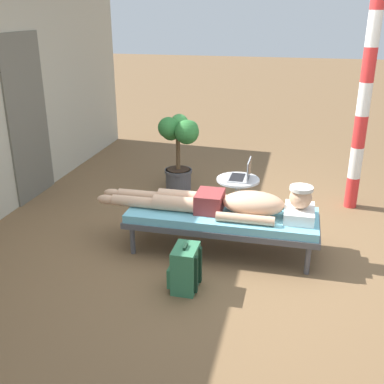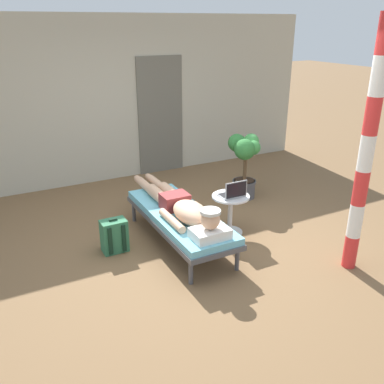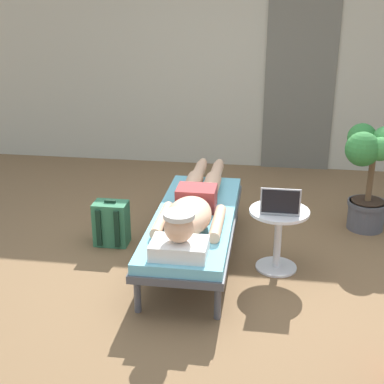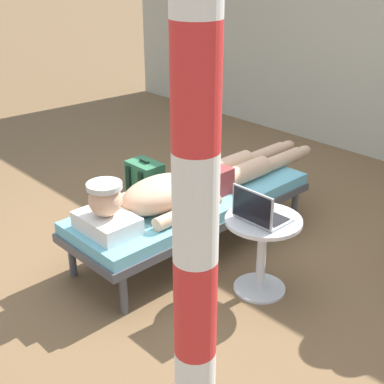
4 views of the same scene
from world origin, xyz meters
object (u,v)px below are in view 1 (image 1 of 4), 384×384
Objects in this scene: laptop at (243,174)px; potted_plant at (179,144)px; backpack at (185,269)px; lounge_chair at (222,218)px; porch_post at (364,99)px; side_table at (238,193)px; person_reclining at (230,203)px.

potted_plant reaches higher than laptop.
laptop is 1.55m from backpack.
backpack is at bearing -164.08° from potted_plant.
lounge_chair is 2.22m from porch_post.
porch_post reaches higher than laptop.
side_table is 0.20× the size of porch_post.
person_reclining is 0.70m from laptop.
person_reclining is 4.15× the size of side_table.
lounge_chair is at bearing 175.41° from side_table.
porch_post is (1.45, -1.37, 0.98)m from lounge_chair.
side_table is at bearing 90.00° from laptop.
side_table is 0.52× the size of potted_plant.
potted_plant is at bearing 15.92° from backpack.
potted_plant is (2.29, 0.65, 0.44)m from backpack.
potted_plant reaches higher than person_reclining.
backpack is at bearing 161.58° from person_reclining.
side_table is 1.23× the size of backpack.
side_table is at bearing -4.59° from lounge_chair.
person_reclining is 0.71m from side_table.
person_reclining is at bearing 177.00° from laptop.
laptop is 0.12× the size of porch_post.
potted_plant is at bearing 88.59° from porch_post.
laptop is at bearing -3.00° from person_reclining.
laptop is (0.70, -0.11, 0.24)m from lounge_chair.
lounge_chair is 0.88× the size of person_reclining.
porch_post is (0.76, -1.26, 0.75)m from laptop.
porch_post is at bearing -34.89° from backpack.
porch_post is at bearing -60.01° from side_table.
person_reclining is at bearing 138.25° from porch_post.
laptop is at bearing -8.75° from lounge_chair.
lounge_chair is 0.74m from laptop.
lounge_chair is 1.75m from potted_plant.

